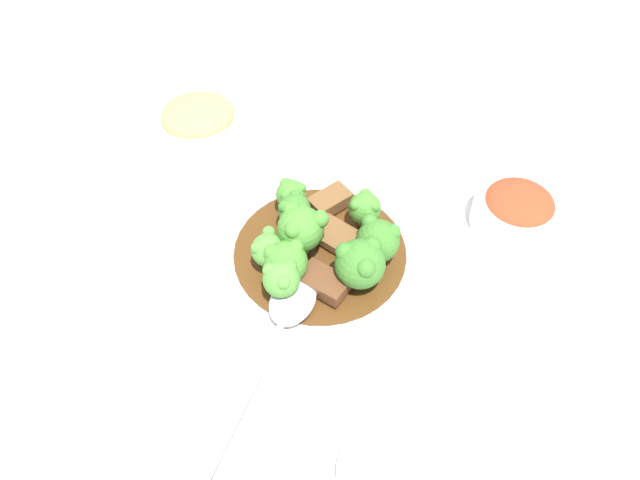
{
  "coord_description": "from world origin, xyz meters",
  "views": [
    {
      "loc": [
        -0.03,
        -0.4,
        0.52
      ],
      "look_at": [
        0.0,
        0.0,
        0.03
      ],
      "focal_mm": 35.0,
      "sensor_mm": 36.0,
      "label": 1
    }
  ],
  "objects": [
    {
      "name": "side_bowl_appetizer",
      "position": [
        -0.13,
        0.19,
        0.03
      ],
      "size": [
        0.11,
        0.11,
        0.06
      ],
      "color": "white",
      "rests_on": "ground_plane"
    },
    {
      "name": "broccoli_floret_2",
      "position": [
        -0.02,
        0.03,
        0.05
      ],
      "size": [
        0.03,
        0.03,
        0.04
      ],
      "color": "#7FA84C",
      "rests_on": "main_plate"
    },
    {
      "name": "beef_strip_0",
      "position": [
        0.02,
        0.01,
        0.02
      ],
      "size": [
        0.07,
        0.07,
        0.01
      ],
      "color": "brown",
      "rests_on": "main_plate"
    },
    {
      "name": "broccoli_floret_8",
      "position": [
        0.05,
        0.03,
        0.04
      ],
      "size": [
        0.03,
        0.03,
        0.04
      ],
      "color": "#7FA84C",
      "rests_on": "main_plate"
    },
    {
      "name": "beef_strip_1",
      "position": [
        0.02,
        0.06,
        0.03
      ],
      "size": [
        0.05,
        0.05,
        0.02
      ],
      "color": "brown",
      "rests_on": "main_plate"
    },
    {
      "name": "broccoli_floret_1",
      "position": [
        -0.04,
        -0.05,
        0.05
      ],
      "size": [
        0.04,
        0.04,
        0.04
      ],
      "color": "#8EB756",
      "rests_on": "main_plate"
    },
    {
      "name": "broccoli_floret_5",
      "position": [
        -0.05,
        -0.01,
        0.04
      ],
      "size": [
        0.03,
        0.03,
        0.04
      ],
      "color": "#7FA84C",
      "rests_on": "main_plate"
    },
    {
      "name": "broccoli_floret_4",
      "position": [
        0.04,
        -0.04,
        0.05
      ],
      "size": [
        0.05,
        0.05,
        0.05
      ],
      "color": "#7FA84C",
      "rests_on": "main_plate"
    },
    {
      "name": "beef_strip_2",
      "position": [
        -0.0,
        -0.05,
        0.03
      ],
      "size": [
        0.06,
        0.05,
        0.01
      ],
      "color": "#56331E",
      "rests_on": "main_plate"
    },
    {
      "name": "broccoli_floret_7",
      "position": [
        -0.04,
        -0.03,
        0.04
      ],
      "size": [
        0.04,
        0.04,
        0.05
      ],
      "color": "#8EB756",
      "rests_on": "main_plate"
    },
    {
      "name": "broccoli_floret_0",
      "position": [
        -0.03,
        0.06,
        0.04
      ],
      "size": [
        0.03,
        0.03,
        0.04
      ],
      "color": "#7FA84C",
      "rests_on": "main_plate"
    },
    {
      "name": "side_bowl_kimchi",
      "position": [
        0.21,
        0.03,
        0.02
      ],
      "size": [
        0.09,
        0.09,
        0.05
      ],
      "color": "white",
      "rests_on": "ground_plane"
    },
    {
      "name": "ground_plane",
      "position": [
        0.0,
        0.0,
        0.0
      ],
      "size": [
        4.0,
        4.0,
        0.0
      ],
      "primitive_type": "plane",
      "color": "silver"
    },
    {
      "name": "sauce_dish",
      "position": [
        0.03,
        -0.23,
        0.01
      ],
      "size": [
        0.07,
        0.07,
        0.01
      ],
      "color": "white",
      "rests_on": "ground_plane"
    },
    {
      "name": "serving_spoon",
      "position": [
        -0.04,
        -0.08,
        0.03
      ],
      "size": [
        0.11,
        0.2,
        0.01
      ],
      "color": "silver",
      "rests_on": "main_plate"
    },
    {
      "name": "paper_napkin",
      "position": [
        -0.14,
        -0.15,
        0.0
      ],
      "size": [
        0.11,
        0.11,
        0.01
      ],
      "color": "silver",
      "rests_on": "ground_plane"
    },
    {
      "name": "broccoli_floret_6",
      "position": [
        -0.02,
        0.0,
        0.05
      ],
      "size": [
        0.05,
        0.05,
        0.06
      ],
      "color": "#7FA84C",
      "rests_on": "main_plate"
    },
    {
      "name": "main_plate",
      "position": [
        0.0,
        0.0,
        0.01
      ],
      "size": [
        0.29,
        0.29,
        0.02
      ],
      "color": "white",
      "rests_on": "ground_plane"
    },
    {
      "name": "broccoli_floret_3",
      "position": [
        0.06,
        -0.01,
        0.05
      ],
      "size": [
        0.04,
        0.04,
        0.05
      ],
      "color": "#7FA84C",
      "rests_on": "main_plate"
    }
  ]
}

